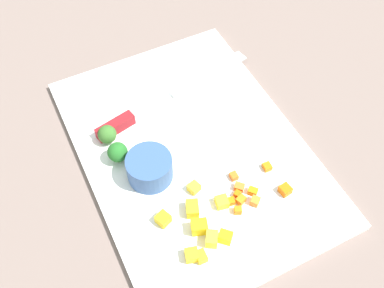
{
  "coord_description": "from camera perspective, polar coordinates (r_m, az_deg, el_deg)",
  "views": [
    {
      "loc": [
        -0.38,
        0.19,
        0.62
      ],
      "look_at": [
        0.0,
        0.0,
        0.02
      ],
      "focal_mm": 41.98,
      "sensor_mm": 36.0,
      "label": 1
    }
  ],
  "objects": [
    {
      "name": "carrot_dice_6",
      "position": [
        0.7,
        6.02,
        -5.48
      ],
      "size": [
        0.02,
        0.02,
        0.01
      ],
      "primitive_type": "cube",
      "rotation": [
        0.0,
        0.0,
        2.35
      ],
      "color": "orange",
      "rests_on": "cutting_board"
    },
    {
      "name": "pepper_dice_2",
      "position": [
        0.68,
        0.04,
        -8.23
      ],
      "size": [
        0.03,
        0.03,
        0.02
      ],
      "primitive_type": "cube",
      "rotation": [
        0.0,
        0.0,
        2.77
      ],
      "color": "yellow",
      "rests_on": "cutting_board"
    },
    {
      "name": "carrot_dice_9",
      "position": [
        0.71,
        11.76,
        -5.73
      ],
      "size": [
        0.02,
        0.02,
        0.01
      ],
      "primitive_type": "cube",
      "rotation": [
        0.0,
        0.0,
        0.15
      ],
      "color": "orange",
      "rests_on": "cutting_board"
    },
    {
      "name": "carrot_dice_0",
      "position": [
        0.69,
        8.01,
        -7.2
      ],
      "size": [
        0.02,
        0.02,
        0.01
      ],
      "primitive_type": "cube",
      "rotation": [
        0.0,
        0.0,
        0.65
      ],
      "color": "orange",
      "rests_on": "cutting_board"
    },
    {
      "name": "chef_knife",
      "position": [
        0.79,
        -5.74,
        4.46
      ],
      "size": [
        0.09,
        0.32,
        0.02
      ],
      "rotation": [
        0.0,
        0.0,
        4.93
      ],
      "color": "silver",
      "rests_on": "cutting_board"
    },
    {
      "name": "carrot_dice_7",
      "position": [
        0.69,
        4.92,
        -7.28
      ],
      "size": [
        0.01,
        0.01,
        0.01
      ],
      "primitive_type": "cube",
      "rotation": [
        0.0,
        0.0,
        2.94
      ],
      "color": "orange",
      "rests_on": "cutting_board"
    },
    {
      "name": "pepper_dice_6",
      "position": [
        0.66,
        4.26,
        -11.71
      ],
      "size": [
        0.02,
        0.02,
        0.02
      ],
      "primitive_type": "cube",
      "rotation": [
        0.0,
        0.0,
        2.36
      ],
      "color": "yellow",
      "rests_on": "cutting_board"
    },
    {
      "name": "pepper_dice_7",
      "position": [
        0.66,
        0.93,
        -10.5
      ],
      "size": [
        0.02,
        0.03,
        0.02
      ],
      "primitive_type": "cube",
      "rotation": [
        0.0,
        0.0,
        1.25
      ],
      "color": "yellow",
      "rests_on": "cutting_board"
    },
    {
      "name": "carrot_dice_8",
      "position": [
        0.73,
        9.52,
        -2.88
      ],
      "size": [
        0.01,
        0.01,
        0.01
      ],
      "primitive_type": "cube",
      "rotation": [
        0.0,
        0.0,
        3.07
      ],
      "color": "orange",
      "rests_on": "cutting_board"
    },
    {
      "name": "prep_bowl",
      "position": [
        0.7,
        -5.41,
        -3.05
      ],
      "size": [
        0.07,
        0.07,
        0.04
      ],
      "primitive_type": "cylinder",
      "color": "#35558D",
      "rests_on": "cutting_board"
    },
    {
      "name": "pepper_dice_0",
      "position": [
        0.7,
        0.26,
        -5.57
      ],
      "size": [
        0.02,
        0.02,
        0.01
      ],
      "primitive_type": "cube",
      "rotation": [
        0.0,
        0.0,
        1.91
      ],
      "color": "yellow",
      "rests_on": "cutting_board"
    },
    {
      "name": "pepper_dice_5",
      "position": [
        0.67,
        -3.69,
        -9.49
      ],
      "size": [
        0.02,
        0.02,
        0.02
      ],
      "primitive_type": "cube",
      "rotation": [
        0.0,
        0.0,
        1.96
      ],
      "color": "yellow",
      "rests_on": "cutting_board"
    },
    {
      "name": "carrot_dice_2",
      "position": [
        0.68,
        5.86,
        -8.38
      ],
      "size": [
        0.01,
        0.01,
        0.01
      ],
      "primitive_type": "cube",
      "rotation": [
        0.0,
        0.0,
        2.71
      ],
      "color": "orange",
      "rests_on": "cutting_board"
    },
    {
      "name": "cutting_board",
      "position": [
        0.75,
        -0.0,
        -0.71
      ],
      "size": [
        0.49,
        0.35,
        0.01
      ],
      "primitive_type": "cube",
      "color": "white",
      "rests_on": "ground_plane"
    },
    {
      "name": "ground_plane",
      "position": [
        0.75,
        -0.0,
        -0.97
      ],
      "size": [
        4.0,
        4.0,
        0.0
      ],
      "primitive_type": "plane",
      "color": "#74625B"
    },
    {
      "name": "pepper_dice_4",
      "position": [
        0.68,
        3.81,
        -7.37
      ],
      "size": [
        0.02,
        0.02,
        0.01
      ],
      "primitive_type": "cube",
      "rotation": [
        0.0,
        0.0,
        1.4
      ],
      "color": "yellow",
      "rests_on": "cutting_board"
    },
    {
      "name": "carrot_dice_3",
      "position": [
        0.69,
        6.23,
        -7.08
      ],
      "size": [
        0.02,
        0.02,
        0.01
      ],
      "primitive_type": "cube",
      "rotation": [
        0.0,
        0.0,
        0.39
      ],
      "color": "orange",
      "rests_on": "cutting_board"
    },
    {
      "name": "broccoli_floret_1",
      "position": [
        0.75,
        -10.73,
        1.19
      ],
      "size": [
        0.03,
        0.03,
        0.03
      ],
      "color": "#8CAB5E",
      "rests_on": "cutting_board"
    },
    {
      "name": "pepper_dice_1",
      "position": [
        0.65,
        2.51,
        -11.97
      ],
      "size": [
        0.03,
        0.03,
        0.02
      ],
      "primitive_type": "cube",
      "rotation": [
        0.0,
        0.0,
        2.6
      ],
      "color": "yellow",
      "rests_on": "cutting_board"
    },
    {
      "name": "carrot_dice_1",
      "position": [
        0.7,
        7.73,
        -5.97
      ],
      "size": [
        0.02,
        0.02,
        0.01
      ],
      "primitive_type": "cube",
      "rotation": [
        0.0,
        0.0,
        0.72
      ],
      "color": "orange",
      "rests_on": "cutting_board"
    },
    {
      "name": "carrot_dice_4",
      "position": [
        0.7,
        5.77,
        -6.35
      ],
      "size": [
        0.01,
        0.01,
        0.01
      ],
      "primitive_type": "cube",
      "rotation": [
        0.0,
        0.0,
        2.12
      ],
      "color": "orange",
      "rests_on": "cutting_board"
    },
    {
      "name": "pepper_dice_3",
      "position": [
        0.65,
        -0.04,
        -13.94
      ],
      "size": [
        0.02,
        0.02,
        0.02
      ],
      "primitive_type": "cube",
      "rotation": [
        0.0,
        0.0,
        2.86
      ],
      "color": "yellow",
      "rests_on": "cutting_board"
    },
    {
      "name": "pepper_dice_8",
      "position": [
        0.65,
        1.17,
        -14.1
      ],
      "size": [
        0.02,
        0.01,
        0.01
      ],
      "primitive_type": "cube",
      "rotation": [
        0.0,
        0.0,
        3.1
      ],
      "color": "yellow",
      "rests_on": "cutting_board"
    },
    {
      "name": "broccoli_floret_0",
      "position": [
        0.72,
        -9.43,
        -1.06
      ],
      "size": [
        0.03,
        0.03,
        0.04
      ],
      "color": "#82B95D",
      "rests_on": "cutting_board"
    },
    {
      "name": "carrot_dice_5",
      "position": [
        0.71,
        5.33,
        -4.08
      ],
      "size": [
        0.01,
        0.01,
        0.01
      ],
      "primitive_type": "cube",
      "rotation": [
        0.0,
        0.0,
        1.56
      ],
      "color": "orange",
      "rests_on": "cutting_board"
    }
  ]
}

